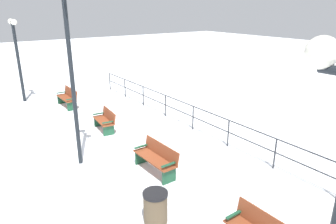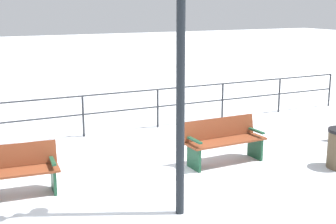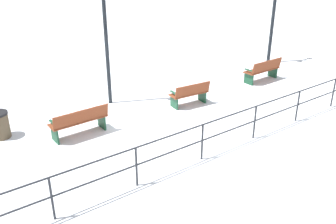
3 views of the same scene
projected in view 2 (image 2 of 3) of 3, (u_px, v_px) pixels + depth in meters
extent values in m
plane|color=white|center=(133.00, 179.00, 8.53)|extent=(80.00, 80.00, 0.00)
cube|color=brown|center=(17.00, 172.00, 7.68)|extent=(0.61, 1.39, 0.04)
cube|color=brown|center=(15.00, 155.00, 7.86)|extent=(0.23, 1.36, 0.39)
cube|color=#19472D|center=(54.00, 179.00, 7.93)|extent=(0.44, 0.09, 0.43)
cube|color=#19472D|center=(53.00, 161.00, 7.84)|extent=(0.44, 0.11, 0.04)
cube|color=brown|center=(226.00, 141.00, 9.26)|extent=(0.54, 1.67, 0.04)
cube|color=brown|center=(219.00, 128.00, 9.43)|extent=(0.14, 1.66, 0.39)
cube|color=#19472D|center=(194.00, 158.00, 8.98)|extent=(0.46, 0.06, 0.46)
cube|color=#19472D|center=(255.00, 147.00, 9.64)|extent=(0.46, 0.06, 0.46)
cube|color=#19472D|center=(195.00, 140.00, 8.89)|extent=(0.46, 0.08, 0.04)
cube|color=#19472D|center=(256.00, 131.00, 9.54)|extent=(0.46, 0.08, 0.04)
cylinder|color=black|center=(181.00, 43.00, 6.57)|extent=(0.13, 0.13, 5.14)
cylinder|color=#26282D|center=(83.00, 116.00, 11.13)|extent=(0.05, 0.05, 0.99)
cylinder|color=#26282D|center=(158.00, 109.00, 11.97)|extent=(0.05, 0.05, 0.99)
cylinder|color=#26282D|center=(222.00, 102.00, 12.81)|extent=(0.05, 0.05, 0.99)
cylinder|color=#26282D|center=(279.00, 96.00, 13.64)|extent=(0.05, 0.05, 0.99)
cylinder|color=#26282D|center=(329.00, 90.00, 14.48)|extent=(0.05, 0.05, 0.99)
cylinder|color=#26282D|center=(82.00, 96.00, 11.02)|extent=(0.04, 15.60, 0.04)
cylinder|color=#26282D|center=(83.00, 114.00, 11.12)|extent=(0.04, 15.60, 0.04)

